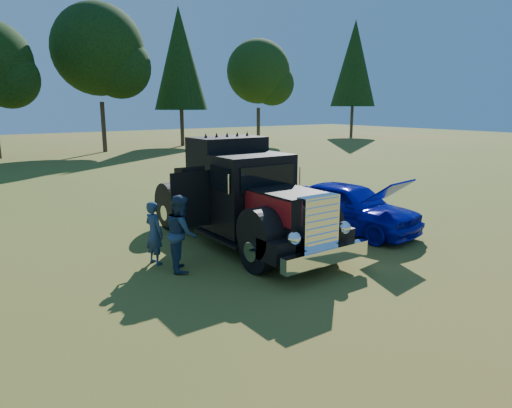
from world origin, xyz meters
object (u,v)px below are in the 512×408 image
object	(u,v)px
hotrod_coupe	(349,207)
spectator_near	(154,233)
spectator_far	(181,233)
diamond_t_truck	(244,200)

from	to	relation	value
hotrod_coupe	spectator_near	size ratio (longest dim) A/B	2.99
spectator_near	spectator_far	bearing A→B (deg)	-167.76
hotrod_coupe	spectator_near	xyz separation A→B (m)	(-6.22, 0.65, 0.02)
spectator_near	spectator_far	distance (m)	0.86
diamond_t_truck	hotrod_coupe	bearing A→B (deg)	-11.97
hotrod_coupe	diamond_t_truck	bearing A→B (deg)	168.03
diamond_t_truck	hotrod_coupe	world-z (taller)	diamond_t_truck
diamond_t_truck	hotrod_coupe	size ratio (longest dim) A/B	1.49
diamond_t_truck	spectator_far	bearing A→B (deg)	-160.30
hotrod_coupe	spectator_near	distance (m)	6.25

